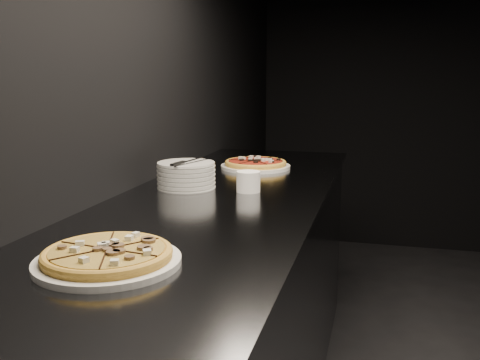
% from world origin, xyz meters
% --- Properties ---
extents(wall_left, '(0.02, 5.00, 2.80)m').
position_xyz_m(wall_left, '(-2.50, 0.00, 1.40)').
color(wall_left, black).
rests_on(wall_left, floor).
extents(counter, '(0.74, 2.44, 0.92)m').
position_xyz_m(counter, '(-2.13, 0.00, 0.46)').
color(counter, '#57585E').
rests_on(counter, floor).
extents(pizza_mushroom, '(0.34, 0.34, 0.04)m').
position_xyz_m(pizza_mushroom, '(-2.17, -0.78, 0.94)').
color(pizza_mushroom, white).
rests_on(pizza_mushroom, counter).
extents(pizza_tomato, '(0.33, 0.33, 0.04)m').
position_xyz_m(pizza_tomato, '(-2.14, 0.60, 0.94)').
color(pizza_tomato, white).
rests_on(pizza_tomato, counter).
extents(plate_stack, '(0.22, 0.22, 0.10)m').
position_xyz_m(plate_stack, '(-2.30, 0.09, 0.97)').
color(plate_stack, white).
rests_on(plate_stack, counter).
extents(cutlery, '(0.12, 0.23, 0.01)m').
position_xyz_m(cutlery, '(-2.29, 0.08, 1.02)').
color(cutlery, silver).
rests_on(cutlery, plate_stack).
extents(ramekin, '(0.09, 0.09, 0.08)m').
position_xyz_m(ramekin, '(-2.05, 0.08, 0.96)').
color(ramekin, white).
rests_on(ramekin, counter).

